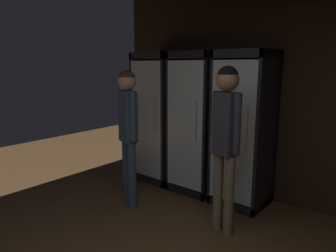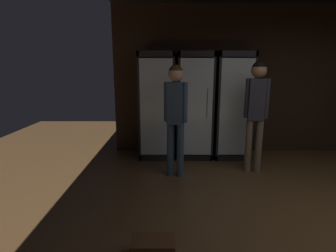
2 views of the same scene
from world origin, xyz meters
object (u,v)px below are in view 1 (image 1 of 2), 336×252
(shopper_near, at_px, (128,122))
(shopper_far, at_px, (226,129))
(cooler_left, at_px, (199,124))
(cooler_far_left, at_px, (161,118))
(cooler_center, at_px, (245,131))

(shopper_near, height_order, shopper_far, shopper_far)
(cooler_left, xyz_separation_m, shopper_far, (0.87, -0.82, 0.18))
(cooler_left, distance_m, shopper_near, 1.06)
(cooler_left, relative_size, shopper_near, 1.14)
(cooler_far_left, height_order, cooler_left, same)
(shopper_near, distance_m, shopper_far, 1.26)
(cooler_left, relative_size, cooler_center, 1.00)
(cooler_left, distance_m, shopper_far, 1.21)
(cooler_center, xyz_separation_m, shopper_near, (-1.07, -0.99, 0.13))
(shopper_near, relative_size, shopper_far, 0.97)
(cooler_left, bearing_deg, cooler_far_left, 179.89)
(shopper_far, bearing_deg, cooler_far_left, 152.13)
(cooler_left, height_order, shopper_near, cooler_left)
(cooler_left, xyz_separation_m, cooler_center, (0.69, 0.00, -0.00))
(cooler_center, distance_m, shopper_far, 0.87)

